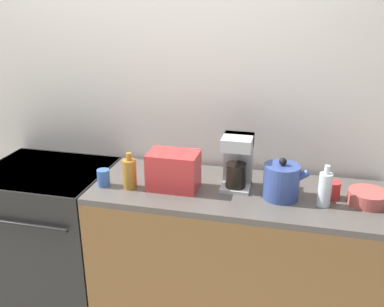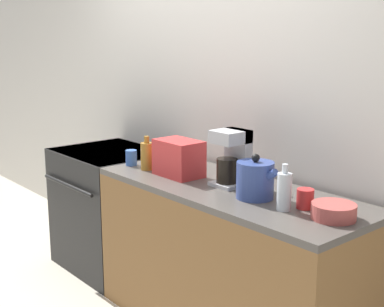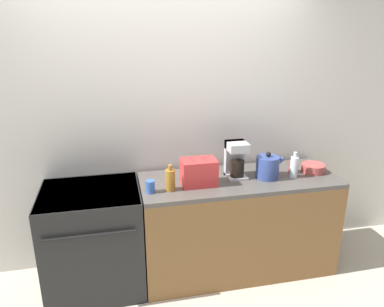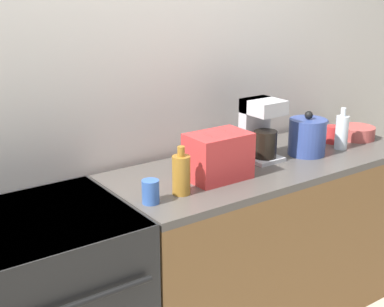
# 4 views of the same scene
# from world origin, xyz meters

# --- Properties ---
(wall_back) EXTENTS (8.00, 0.05, 2.60)m
(wall_back) POSITION_xyz_m (0.00, 0.70, 1.30)
(wall_back) COLOR silver
(wall_back) RESTS_ON ground_plane
(stove) EXTENTS (0.78, 0.69, 0.89)m
(stove) POSITION_xyz_m (-0.64, 0.32, 0.45)
(stove) COLOR black
(stove) RESTS_ON ground_plane
(counter_block) EXTENTS (1.68, 0.64, 0.89)m
(counter_block) POSITION_xyz_m (0.60, 0.32, 0.44)
(counter_block) COLOR brown
(counter_block) RESTS_ON ground_plane
(kettle) EXTENTS (0.24, 0.19, 0.23)m
(kettle) POSITION_xyz_m (0.83, 0.28, 0.98)
(kettle) COLOR #33478C
(kettle) RESTS_ON counter_block
(toaster) EXTENTS (0.28, 0.19, 0.22)m
(toaster) POSITION_xyz_m (0.23, 0.26, 0.99)
(toaster) COLOR red
(toaster) RESTS_ON counter_block
(coffee_maker) EXTENTS (0.17, 0.19, 0.31)m
(coffee_maker) POSITION_xyz_m (0.58, 0.37, 1.05)
(coffee_maker) COLOR #B7B7BC
(coffee_maker) RESTS_ON counter_block
(bottle_amber) EXTENTS (0.08, 0.08, 0.21)m
(bottle_amber) POSITION_xyz_m (-0.01, 0.21, 0.97)
(bottle_amber) COLOR #9E6B23
(bottle_amber) RESTS_ON counter_block
(bottle_clear) EXTENTS (0.07, 0.07, 0.23)m
(bottle_clear) POSITION_xyz_m (1.05, 0.24, 0.98)
(bottle_clear) COLOR silver
(bottle_clear) RESTS_ON counter_block
(cup_blue) EXTENTS (0.07, 0.07, 0.10)m
(cup_blue) POSITION_xyz_m (-0.17, 0.19, 0.94)
(cup_blue) COLOR #3860B2
(cup_blue) RESTS_ON counter_block
(cup_red) EXTENTS (0.08, 0.08, 0.10)m
(cup_red) POSITION_xyz_m (1.10, 0.34, 0.93)
(cup_red) COLOR red
(cup_red) RESTS_ON counter_block
(bowl) EXTENTS (0.21, 0.21, 0.07)m
(bowl) POSITION_xyz_m (1.28, 0.32, 0.92)
(bowl) COLOR #B24C47
(bowl) RESTS_ON counter_block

